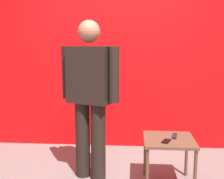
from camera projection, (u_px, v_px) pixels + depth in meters
name	position (u px, v px, depth m)	size (l,w,h in m)	color
back_wall_red	(115.00, 37.00, 4.21)	(5.04, 0.12, 3.28)	red
standing_person	(90.00, 92.00, 3.21)	(0.70, 0.40, 1.80)	black
side_table	(169.00, 145.00, 3.11)	(0.54, 0.54, 0.53)	brown
cell_phone	(166.00, 141.00, 3.00)	(0.07, 0.14, 0.01)	black
tv_remote	(175.00, 136.00, 3.16)	(0.04, 0.17, 0.02)	black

